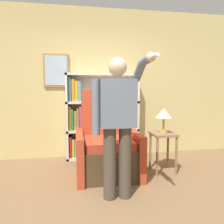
{
  "coord_description": "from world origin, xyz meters",
  "views": [
    {
      "loc": [
        -0.41,
        -2.18,
        1.3
      ],
      "look_at": [
        0.07,
        0.63,
        1.0
      ],
      "focal_mm": 35.0,
      "sensor_mm": 36.0,
      "label": 1
    }
  ],
  "objects_px": {
    "bookcase": "(95,117)",
    "table_lamp": "(164,114)",
    "armchair": "(107,148)",
    "person_standing": "(118,120)",
    "side_table": "(163,142)"
  },
  "relations": [
    {
      "from": "bookcase",
      "to": "table_lamp",
      "type": "relative_size",
      "value": 4.1
    },
    {
      "from": "person_standing",
      "to": "table_lamp",
      "type": "relative_size",
      "value": 4.3
    },
    {
      "from": "side_table",
      "to": "table_lamp",
      "type": "height_order",
      "value": "table_lamp"
    },
    {
      "from": "bookcase",
      "to": "armchair",
      "type": "xyz_separation_m",
      "value": [
        0.1,
        -0.82,
        -0.39
      ]
    },
    {
      "from": "person_standing",
      "to": "armchair",
      "type": "bearing_deg",
      "value": 90.55
    },
    {
      "from": "armchair",
      "to": "table_lamp",
      "type": "bearing_deg",
      "value": -6.17
    },
    {
      "from": "side_table",
      "to": "table_lamp",
      "type": "relative_size",
      "value": 1.61
    },
    {
      "from": "armchair",
      "to": "person_standing",
      "type": "distance_m",
      "value": 0.96
    },
    {
      "from": "bookcase",
      "to": "person_standing",
      "type": "distance_m",
      "value": 1.62
    },
    {
      "from": "armchair",
      "to": "side_table",
      "type": "distance_m",
      "value": 0.88
    },
    {
      "from": "side_table",
      "to": "table_lamp",
      "type": "xyz_separation_m",
      "value": [
        0.0,
        0.0,
        0.44
      ]
    },
    {
      "from": "bookcase",
      "to": "table_lamp",
      "type": "distance_m",
      "value": 1.34
    },
    {
      "from": "person_standing",
      "to": "table_lamp",
      "type": "bearing_deg",
      "value": 38.86
    },
    {
      "from": "table_lamp",
      "to": "person_standing",
      "type": "bearing_deg",
      "value": -141.14
    },
    {
      "from": "person_standing",
      "to": "side_table",
      "type": "relative_size",
      "value": 2.66
    }
  ]
}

